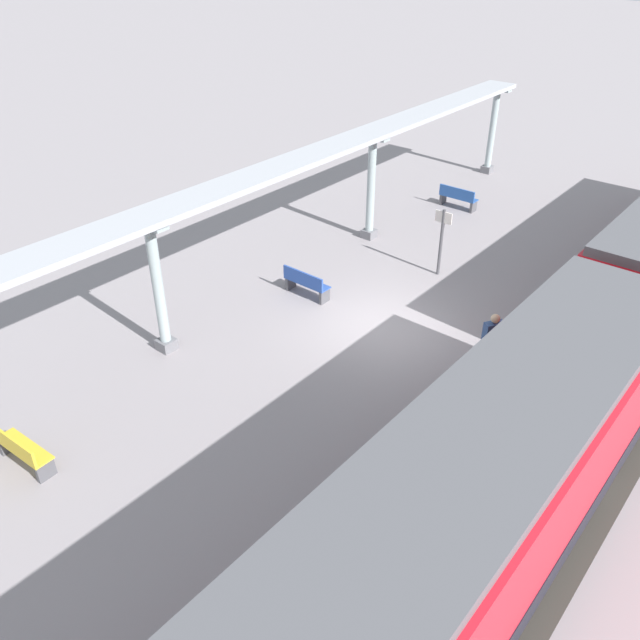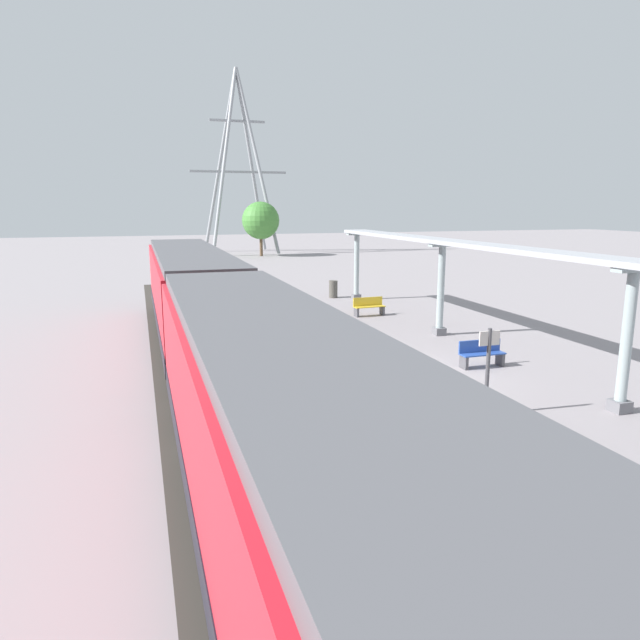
% 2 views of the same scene
% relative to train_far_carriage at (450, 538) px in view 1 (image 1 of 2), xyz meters
% --- Properties ---
extents(ground_plane, '(176.00, 176.00, 0.00)m').
position_rel_train_far_carriage_xyz_m(ground_plane, '(5.79, -6.69, -1.83)').
color(ground_plane, gray).
extents(tactile_edge_strip, '(0.50, 35.08, 0.01)m').
position_rel_train_far_carriage_xyz_m(tactile_edge_strip, '(1.84, -6.69, -1.83)').
color(tactile_edge_strip, gold).
rests_on(tactile_edge_strip, ground).
extents(trackbed, '(3.20, 47.08, 0.01)m').
position_rel_train_far_carriage_xyz_m(trackbed, '(-0.01, -6.69, -1.83)').
color(trackbed, '#38332D').
rests_on(trackbed, ground).
extents(train_far_carriage, '(2.65, 14.26, 3.48)m').
position_rel_train_far_carriage_xyz_m(train_far_carriage, '(0.00, 0.00, 0.00)').
color(train_far_carriage, red).
rests_on(train_far_carriage, ground).
extents(canopy_pillar_nearest, '(1.10, 0.44, 3.66)m').
position_rel_train_far_carriage_xyz_m(canopy_pillar_nearest, '(9.54, -20.21, 0.02)').
color(canopy_pillar_nearest, slate).
rests_on(canopy_pillar_nearest, ground).
extents(canopy_pillar_second, '(1.10, 0.44, 3.66)m').
position_rel_train_far_carriage_xyz_m(canopy_pillar_second, '(9.54, -11.25, 0.02)').
color(canopy_pillar_second, slate).
rests_on(canopy_pillar_second, ground).
extents(canopy_pillar_third, '(1.10, 0.44, 3.66)m').
position_rel_train_far_carriage_xyz_m(canopy_pillar_third, '(9.54, -2.13, 0.02)').
color(canopy_pillar_third, slate).
rests_on(canopy_pillar_third, ground).
extents(canopy_beam, '(1.20, 28.07, 0.16)m').
position_rel_train_far_carriage_xyz_m(canopy_beam, '(9.54, -6.57, 1.91)').
color(canopy_beam, '#A8AAB2').
rests_on(canopy_beam, canopy_pillar_nearest).
extents(bench_near_end, '(1.52, 0.52, 0.86)m').
position_rel_train_far_carriage_xyz_m(bench_near_end, '(8.41, 2.54, -1.39)').
color(bench_near_end, gold).
rests_on(bench_near_end, ground).
extents(bench_mid_platform, '(1.50, 0.44, 0.86)m').
position_rel_train_far_carriage_xyz_m(bench_mid_platform, '(8.49, -15.66, -1.39)').
color(bench_mid_platform, '#25519D').
rests_on(bench_mid_platform, ground).
extents(bench_far_end, '(1.50, 0.45, 0.86)m').
position_rel_train_far_carriage_xyz_m(bench_far_end, '(8.54, -6.62, -1.39)').
color(bench_far_end, '#27499D').
rests_on(bench_far_end, ground).
extents(platform_info_sign, '(0.56, 0.10, 2.20)m').
position_rel_train_far_carriage_xyz_m(platform_info_sign, '(6.20, -10.39, -0.51)').
color(platform_info_sign, '#4C4C51').
rests_on(platform_info_sign, ground).
extents(passenger_waiting_near_edge, '(0.44, 0.53, 1.69)m').
position_rel_train_far_carriage_xyz_m(passenger_waiting_near_edge, '(2.52, -6.60, -0.78)').
color(passenger_waiting_near_edge, brown).
rests_on(passenger_waiting_near_edge, ground).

